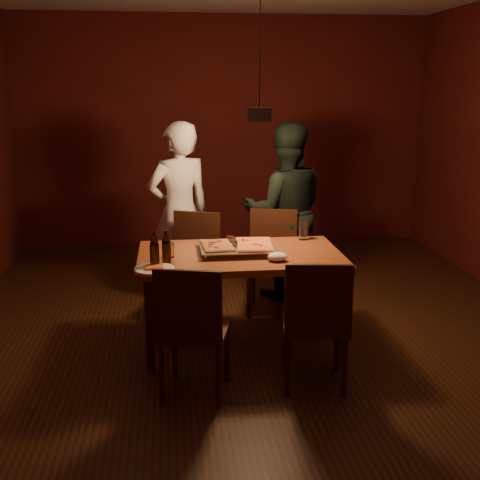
{
  "coord_description": "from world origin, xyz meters",
  "views": [
    {
      "loc": [
        -0.67,
        -4.49,
        1.94
      ],
      "look_at": [
        -0.17,
        -0.22,
        0.85
      ],
      "focal_mm": 45.0,
      "sensor_mm": 36.0,
      "label": 1
    }
  ],
  "objects": [
    {
      "name": "diner_white",
      "position": [
        -0.6,
        0.95,
        0.83
      ],
      "size": [
        0.71,
        0.6,
        1.66
      ],
      "primitive_type": "imported",
      "rotation": [
        0.0,
        0.0,
        3.54
      ],
      "color": "white",
      "rests_on": "floor"
    },
    {
      "name": "dining_table",
      "position": [
        -0.17,
        -0.22,
        0.68
      ],
      "size": [
        1.5,
        0.9,
        0.75
      ],
      "color": "brown",
      "rests_on": "floor"
    },
    {
      "name": "room_shell",
      "position": [
        0.0,
        0.0,
        1.4
      ],
      "size": [
        6.0,
        6.0,
        6.0
      ],
      "color": "#361E0E",
      "rests_on": "ground"
    },
    {
      "name": "napkin",
      "position": [
        0.07,
        -0.46,
        0.78
      ],
      "size": [
        0.14,
        0.11,
        0.06
      ],
      "primitive_type": "ellipsoid",
      "color": "white",
      "rests_on": "dining_table"
    },
    {
      "name": "plate_slice",
      "position": [
        -0.79,
        -0.58,
        0.76
      ],
      "size": [
        0.27,
        0.27,
        0.03
      ],
      "color": "white",
      "rests_on": "dining_table"
    },
    {
      "name": "diner_dark",
      "position": [
        0.38,
        0.93,
        0.82
      ],
      "size": [
        0.83,
        0.66,
        1.64
      ],
      "primitive_type": "imported",
      "rotation": [
        0.0,
        0.0,
        3.09
      ],
      "color": "black",
      "rests_on": "floor"
    },
    {
      "name": "chair_far_left",
      "position": [
        -0.49,
        0.54,
        0.54
      ],
      "size": [
        0.55,
        0.55,
        0.49
      ],
      "rotation": [
        0.0,
        0.0,
        2.76
      ],
      "color": "#38190F",
      "rests_on": "floor"
    },
    {
      "name": "pizza_meat",
      "position": [
        -0.34,
        -0.19,
        0.81
      ],
      "size": [
        0.24,
        0.36,
        0.02
      ],
      "primitive_type": "cube",
      "rotation": [
        0.0,
        0.0,
        0.08
      ],
      "color": "maroon",
      "rests_on": "pizza_tray"
    },
    {
      "name": "chair_near_right",
      "position": [
        0.24,
        -0.95,
        0.54
      ],
      "size": [
        0.48,
        0.48,
        0.49
      ],
      "rotation": [
        0.0,
        0.0,
        -0.15
      ],
      "color": "#38190F",
      "rests_on": "floor"
    },
    {
      "name": "beer_bottle_a",
      "position": [
        -0.79,
        -0.51,
        0.87
      ],
      "size": [
        0.06,
        0.06,
        0.24
      ],
      "color": "black",
      "rests_on": "dining_table"
    },
    {
      "name": "beer_bottle_b",
      "position": [
        -0.71,
        -0.43,
        0.87
      ],
      "size": [
        0.06,
        0.06,
        0.24
      ],
      "color": "black",
      "rests_on": "dining_table"
    },
    {
      "name": "pizza_tray",
      "position": [
        -0.19,
        -0.18,
        0.77
      ],
      "size": [
        0.57,
        0.47,
        0.05
      ],
      "primitive_type": "cube",
      "rotation": [
        0.0,
        0.0,
        -0.04
      ],
      "color": "silver",
      "rests_on": "dining_table"
    },
    {
      "name": "water_glass_right",
      "position": [
        0.39,
        0.13,
        0.83
      ],
      "size": [
        0.08,
        0.08,
        0.16
      ],
      "primitive_type": "cylinder",
      "color": "silver",
      "rests_on": "dining_table"
    },
    {
      "name": "chair_far_right",
      "position": [
        0.21,
        0.58,
        0.54
      ],
      "size": [
        0.51,
        0.51,
        0.49
      ],
      "rotation": [
        0.0,
        0.0,
        2.91
      ],
      "color": "#38190F",
      "rests_on": "floor"
    },
    {
      "name": "spatula",
      "position": [
        -0.19,
        -0.15,
        0.81
      ],
      "size": [
        0.16,
        0.26,
        0.04
      ],
      "primitive_type": null,
      "rotation": [
        0.0,
        0.0,
        0.29
      ],
      "color": "silver",
      "rests_on": "pizza_tray"
    },
    {
      "name": "water_glass_left",
      "position": [
        -0.69,
        -0.27,
        0.81
      ],
      "size": [
        0.07,
        0.07,
        0.11
      ],
      "primitive_type": "cylinder",
      "color": "silver",
      "rests_on": "dining_table"
    },
    {
      "name": "chair_near_left",
      "position": [
        -0.56,
        -0.97,
        0.54
      ],
      "size": [
        0.51,
        0.51,
        0.49
      ],
      "rotation": [
        0.0,
        0.0,
        -0.25
      ],
      "color": "#38190F",
      "rests_on": "floor"
    },
    {
      "name": "pendant_lamp",
      "position": [
        0.0,
        0.0,
        1.76
      ],
      "size": [
        0.18,
        0.18,
        1.1
      ],
      "color": "black",
      "rests_on": "ceiling"
    },
    {
      "name": "pizza_cheese",
      "position": [
        -0.06,
        -0.19,
        0.81
      ],
      "size": [
        0.29,
        0.43,
        0.02
      ],
      "primitive_type": "cube",
      "rotation": [
        0.0,
        0.0,
        -0.07
      ],
      "color": "gold",
      "rests_on": "pizza_tray"
    }
  ]
}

